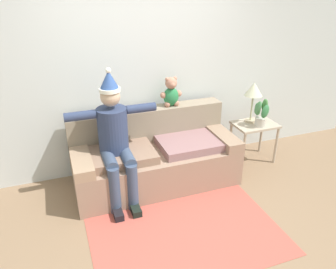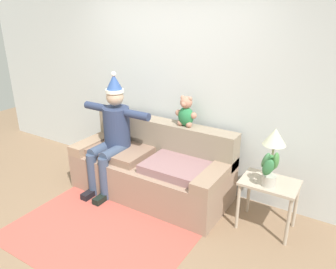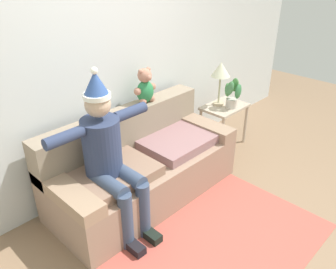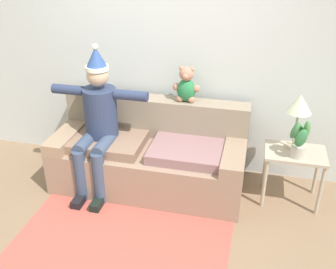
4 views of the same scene
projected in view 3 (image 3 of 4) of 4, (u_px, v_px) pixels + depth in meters
ground_plane at (219, 241)px, 3.16m from camera, size 10.00×10.00×0.00m
back_wall at (103, 63)px, 3.48m from camera, size 7.00×0.10×2.70m
couch at (141, 166)px, 3.63m from camera, size 2.01×0.88×0.90m
person_seated at (109, 154)px, 3.00m from camera, size 1.02×0.77×1.54m
teddy_bear at (145, 87)px, 3.66m from camera, size 0.29×0.17×0.38m
side_table at (224, 112)px, 4.52m from camera, size 0.59×0.42×0.57m
table_lamp at (221, 72)px, 4.30m from camera, size 0.24×0.24×0.56m
potted_plant at (232, 94)px, 4.33m from camera, size 0.19×0.24×0.39m
area_rug at (219, 241)px, 3.15m from camera, size 1.93×1.38×0.01m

